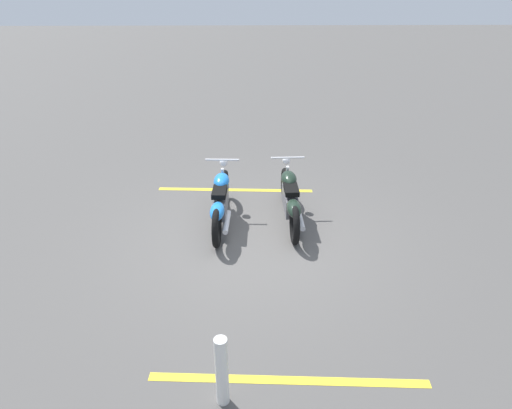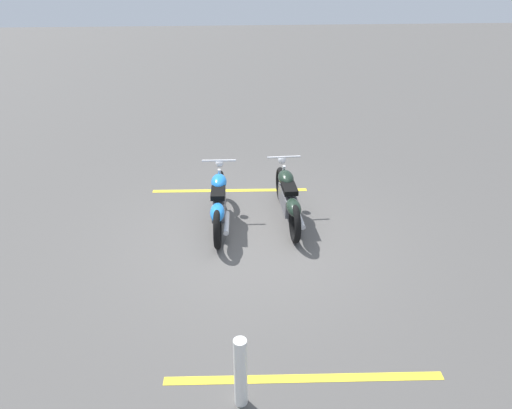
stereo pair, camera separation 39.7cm
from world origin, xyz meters
name	(u,v)px [view 1 (the left image)]	position (x,y,z in m)	size (l,w,h in m)	color
ground_plane	(256,239)	(0.00, 0.00, 0.00)	(60.00, 60.00, 0.00)	#514F4C
motorcycle_bright_foreground	(221,201)	(-0.53, -0.62, 0.46)	(2.23, 0.62, 1.04)	black
motorcycle_dark_foreground	(290,198)	(-0.61, 0.62, 0.46)	(2.23, 0.62, 1.04)	black
bollard_post	(222,371)	(3.30, -0.41, 0.45)	(0.14, 0.14, 0.89)	white
parking_stripe_near	(235,190)	(-1.92, -0.40, 0.00)	(3.20, 0.12, 0.01)	yellow
parking_stripe_mid	(288,380)	(3.04, 0.32, 0.00)	(3.20, 0.12, 0.01)	yellow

